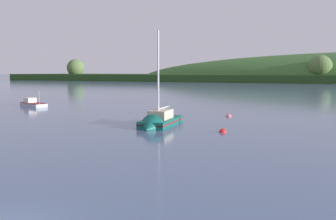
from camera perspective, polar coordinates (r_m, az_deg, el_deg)
sailboat_midwater_white at (r=42.42m, az=-1.58°, el=-2.15°), size 3.75×8.83×12.44m
fishing_boat_moored at (r=71.64m, az=-20.61°, el=0.80°), size 6.71×4.08×3.81m
mooring_buoy_foreground at (r=52.53m, az=9.50°, el=-1.01°), size 0.79×0.79×0.87m
mooring_buoy_midchannel at (r=38.92m, az=8.60°, el=-3.46°), size 0.79×0.79×0.87m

